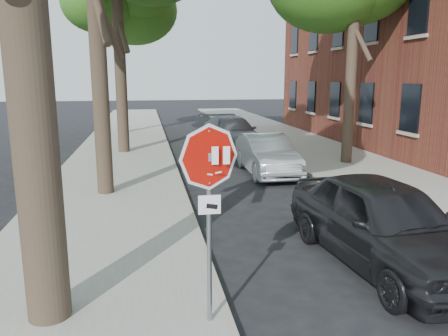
{
  "coord_description": "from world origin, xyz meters",
  "views": [
    {
      "loc": [
        -1.44,
        -5.19,
        3.27
      ],
      "look_at": [
        -0.41,
        0.57,
        2.05
      ],
      "focal_mm": 35.0,
      "sensor_mm": 36.0,
      "label": 1
    }
  ],
  "objects_px": {
    "car_b": "(267,155)",
    "car_c": "(231,133)",
    "car_a": "(383,222)",
    "stop_sign": "(209,187)",
    "tree_far": "(118,5)"
  },
  "relations": [
    {
      "from": "tree_far",
      "to": "car_c",
      "type": "distance_m",
      "value": 10.58
    },
    {
      "from": "tree_far",
      "to": "car_b",
      "type": "xyz_separation_m",
      "value": [
        5.32,
        -12.08,
        -6.54
      ]
    },
    {
      "from": "car_a",
      "to": "car_b",
      "type": "relative_size",
      "value": 1.12
    },
    {
      "from": "tree_far",
      "to": "car_a",
      "type": "bearing_deg",
      "value": -74.82
    },
    {
      "from": "stop_sign",
      "to": "tree_far",
      "type": "xyz_separation_m",
      "value": [
        -2.02,
        21.14,
        5.26
      ]
    },
    {
      "from": "stop_sign",
      "to": "tree_far",
      "type": "bearing_deg",
      "value": 95.46
    },
    {
      "from": "car_b",
      "to": "car_c",
      "type": "height_order",
      "value": "car_c"
    },
    {
      "from": "car_a",
      "to": "car_c",
      "type": "height_order",
      "value": "car_a"
    },
    {
      "from": "car_b",
      "to": "tree_far",
      "type": "bearing_deg",
      "value": 114.07
    },
    {
      "from": "car_a",
      "to": "car_b",
      "type": "bearing_deg",
      "value": 85.25
    },
    {
      "from": "tree_far",
      "to": "stop_sign",
      "type": "bearing_deg",
      "value": -84.54
    },
    {
      "from": "car_b",
      "to": "car_c",
      "type": "bearing_deg",
      "value": 91.89
    },
    {
      "from": "stop_sign",
      "to": "car_c",
      "type": "bearing_deg",
      "value": 77.8
    },
    {
      "from": "tree_far",
      "to": "car_b",
      "type": "bearing_deg",
      "value": -66.22
    },
    {
      "from": "car_c",
      "to": "car_a",
      "type": "bearing_deg",
      "value": -94.24
    }
  ]
}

